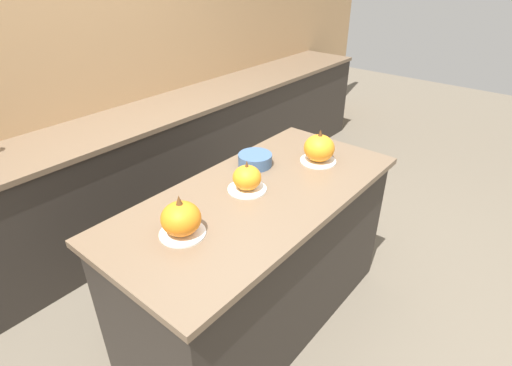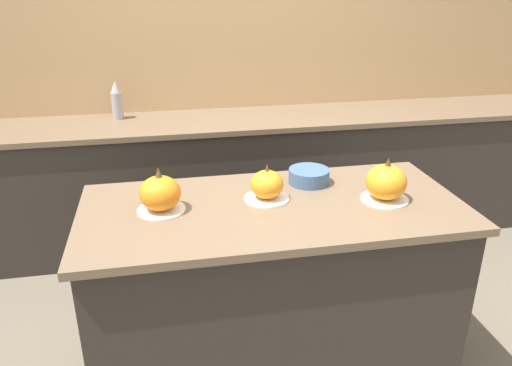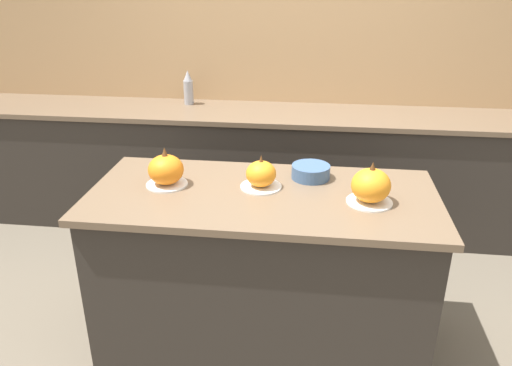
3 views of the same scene
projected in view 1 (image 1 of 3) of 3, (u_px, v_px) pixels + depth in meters
The scene contains 8 objects.
ground_plane at pixel (258, 315), 2.49m from camera, with size 12.00×12.00×0.00m, color #665B4C.
wall_back at pixel (73, 70), 2.81m from camera, with size 8.00×0.06×2.50m.
kitchen_island at pixel (259, 259), 2.27m from camera, with size 1.67×0.78×0.90m.
back_counter at pixel (120, 182), 3.02m from camera, with size 6.00×0.60×0.91m.
pumpkin_cake_left at pixel (181, 219), 1.71m from camera, with size 0.20×0.20×0.20m.
pumpkin_cake_center at pixel (247, 179), 2.04m from camera, with size 0.20×0.20×0.17m.
pumpkin_cake_right at pixel (319, 149), 2.31m from camera, with size 0.21×0.21×0.20m.
mixing_bowl at pixel (255, 160), 2.29m from camera, with size 0.20×0.20×0.07m.
Camera 1 is at (-1.35, -1.11, 1.96)m, focal length 28.00 mm.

